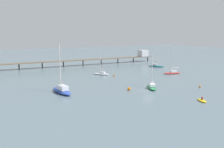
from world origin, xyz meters
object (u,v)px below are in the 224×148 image
(sailboat_teal, at_px, (156,66))
(mooring_buoy_inner, at_px, (114,75))
(sailboat_red, at_px, (172,72))
(sailboat_blue, at_px, (62,90))
(sailboat_green, at_px, (152,86))
(pier, at_px, (103,57))
(sailboat_white, at_px, (101,73))
(mooring_buoy_near, at_px, (129,89))
(mooring_buoy_mid, at_px, (200,86))
(dinghy_yellow, at_px, (202,100))

(sailboat_teal, height_order, mooring_buoy_inner, sailboat_teal)
(sailboat_red, relative_size, mooring_buoy_inner, 16.54)
(sailboat_red, height_order, mooring_buoy_inner, sailboat_red)
(sailboat_blue, bearing_deg, sailboat_green, -18.67)
(pier, xyz_separation_m, sailboat_blue, (-36.04, -45.07, -2.45))
(sailboat_white, bearing_deg, sailboat_green, -86.28)
(sailboat_red, distance_m, mooring_buoy_near, 31.22)
(sailboat_red, xyz_separation_m, mooring_buoy_mid, (-9.58, -20.17, -0.40))
(mooring_buoy_mid, bearing_deg, dinghy_yellow, -139.27)
(sailboat_green, distance_m, mooring_buoy_inner, 21.25)
(mooring_buoy_inner, bearing_deg, dinghy_yellow, -88.68)
(sailboat_green, xyz_separation_m, mooring_buoy_near, (-6.48, 1.44, -0.18))
(mooring_buoy_inner, bearing_deg, sailboat_green, -92.10)
(dinghy_yellow, bearing_deg, pier, 80.13)
(sailboat_red, bearing_deg, pier, 102.54)
(dinghy_yellow, bearing_deg, mooring_buoy_inner, 91.32)
(sailboat_white, bearing_deg, sailboat_red, -26.60)
(sailboat_teal, distance_m, mooring_buoy_near, 46.74)
(sailboat_blue, xyz_separation_m, dinghy_yellow, (24.25, -22.68, -0.63))
(sailboat_red, height_order, sailboat_white, sailboat_red)
(sailboat_red, xyz_separation_m, dinghy_yellow, (-20.32, -29.42, -0.48))
(pier, relative_size, sailboat_white, 11.49)
(sailboat_red, height_order, sailboat_blue, sailboat_blue)
(sailboat_blue, bearing_deg, sailboat_red, 8.59)
(mooring_buoy_inner, bearing_deg, mooring_buoy_near, -110.13)
(mooring_buoy_near, bearing_deg, dinghy_yellow, -63.85)
(sailboat_blue, xyz_separation_m, mooring_buoy_mid, (34.99, -13.43, -0.54))
(sailboat_teal, height_order, dinghy_yellow, sailboat_teal)
(sailboat_green, distance_m, sailboat_white, 26.27)
(sailboat_green, xyz_separation_m, mooring_buoy_inner, (0.78, 21.23, -0.31))
(sailboat_green, distance_m, mooring_buoy_mid, 13.64)
(sailboat_teal, xyz_separation_m, mooring_buoy_near, (-35.65, -30.23, -0.19))
(sailboat_blue, relative_size, dinghy_yellow, 3.72)
(sailboat_green, bearing_deg, dinghy_yellow, -83.88)
(pier, distance_m, mooring_buoy_mid, 58.58)
(sailboat_red, relative_size, sailboat_blue, 0.82)
(mooring_buoy_near, bearing_deg, pier, 68.81)
(mooring_buoy_mid, xyz_separation_m, mooring_buoy_inner, (-11.58, 27.02, 0.01))
(pier, relative_size, dinghy_yellow, 26.36)
(pier, bearing_deg, sailboat_blue, -128.65)
(pier, distance_m, mooring_buoy_near, 55.07)
(sailboat_white, relative_size, mooring_buoy_mid, 13.07)
(mooring_buoy_inner, bearing_deg, sailboat_red, -17.95)
(sailboat_green, bearing_deg, sailboat_red, 33.25)
(sailboat_teal, xyz_separation_m, sailboat_white, (-30.88, -5.45, -0.11))
(pier, relative_size, sailboat_teal, 9.53)
(mooring_buoy_inner, height_order, mooring_buoy_near, mooring_buoy_near)
(sailboat_green, bearing_deg, mooring_buoy_inner, 87.90)
(mooring_buoy_near, bearing_deg, sailboat_teal, 40.30)
(sailboat_red, xyz_separation_m, mooring_buoy_near, (-28.41, -12.94, -0.26))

